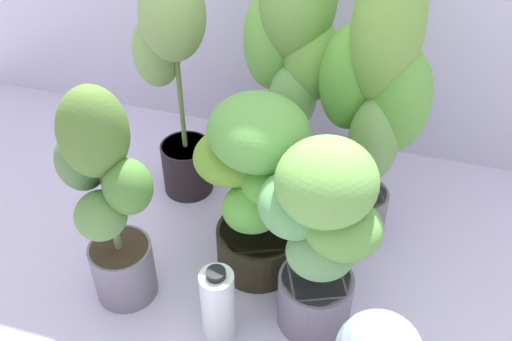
# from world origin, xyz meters

# --- Properties ---
(ground_plane) EXTENTS (8.00, 8.00, 0.00)m
(ground_plane) POSITION_xyz_m (0.00, 0.00, 0.00)
(ground_plane) COLOR silver
(ground_plane) RESTS_ON ground
(potted_plant_front_left) EXTENTS (0.33, 0.28, 0.76)m
(potted_plant_front_left) POSITION_xyz_m (-0.33, -0.13, 0.40)
(potted_plant_front_left) COLOR slate
(potted_plant_front_left) RESTS_ON ground
(potted_plant_back_right) EXTENTS (0.35, 0.31, 1.00)m
(potted_plant_back_right) POSITION_xyz_m (0.32, 0.36, 0.58)
(potted_plant_back_right) COLOR gray
(potted_plant_back_right) RESTS_ON ground
(potted_plant_front_right) EXTENTS (0.39, 0.36, 0.66)m
(potted_plant_front_right) POSITION_xyz_m (0.25, -0.07, 0.39)
(potted_plant_front_right) COLOR slate
(potted_plant_front_right) RESTS_ON ground
(potted_plant_back_center) EXTENTS (0.39, 0.31, 0.99)m
(potted_plant_back_center) POSITION_xyz_m (0.04, 0.48, 0.56)
(potted_plant_back_center) COLOR #33211E
(potted_plant_back_center) RESTS_ON ground
(potted_plant_center) EXTENTS (0.47, 0.38, 0.64)m
(potted_plant_center) POSITION_xyz_m (0.03, 0.10, 0.37)
(potted_plant_center) COLOR #2C2717
(potted_plant_center) RESTS_ON ground
(potted_plant_back_left) EXTENTS (0.34, 0.30, 0.86)m
(potted_plant_back_left) POSITION_xyz_m (-0.35, 0.40, 0.51)
(potted_plant_back_left) COLOR #292022
(potted_plant_back_left) RESTS_ON ground
(nutrient_bottle) EXTENTS (0.10, 0.10, 0.28)m
(nutrient_bottle) POSITION_xyz_m (-0.00, -0.20, 0.13)
(nutrient_bottle) COLOR white
(nutrient_bottle) RESTS_ON ground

